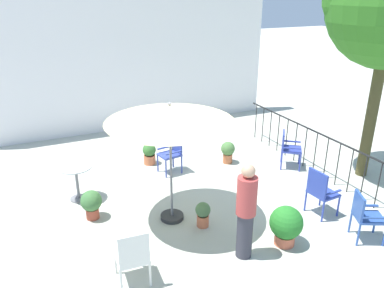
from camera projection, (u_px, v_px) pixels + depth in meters
ground_plane at (203, 202)px, 7.89m from camera, size 60.00×60.00×0.00m
villa_facade at (128, 59)px, 11.44m from camera, size 9.14×0.30×4.27m
terrace_railing at (321, 148)px, 8.80m from camera, size 0.03×5.75×1.01m
patio_umbrella_0 at (170, 115)px, 6.56m from camera, size 2.27×2.27×2.30m
cafe_table_0 at (76, 177)px, 7.81m from camera, size 0.65×0.65×0.75m
patio_chair_0 at (172, 151)px, 9.03m from camera, size 0.53×0.50×0.92m
patio_chair_1 at (288, 147)px, 9.28m from camera, size 0.66×0.67×0.89m
patio_chair_2 at (321, 190)px, 7.27m from camera, size 0.48×0.52×0.96m
patio_chair_3 at (133, 255)px, 5.53m from camera, size 0.49×0.51×0.94m
patio_chair_4 at (365, 214)px, 6.56m from camera, size 0.61×0.59×0.88m
potted_plant_0 at (149, 153)px, 9.52m from camera, size 0.33×0.33×0.54m
potted_plant_1 at (91, 203)px, 7.23m from camera, size 0.40×0.40×0.58m
potted_plant_2 at (203, 213)px, 7.01m from camera, size 0.28×0.28×0.48m
potted_plant_3 at (228, 151)px, 9.57m from camera, size 0.35×0.35×0.55m
potted_plant_4 at (286, 224)px, 6.47m from camera, size 0.57×0.57×0.71m
standing_person at (246, 211)px, 6.01m from camera, size 0.43×0.43×1.65m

